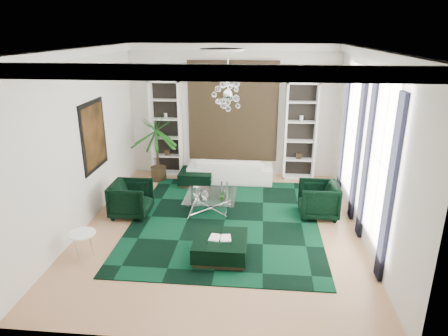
# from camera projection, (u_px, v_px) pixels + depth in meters

# --- Properties ---
(floor) EXTENTS (6.00, 7.00, 0.02)m
(floor) POSITION_uv_depth(u_px,v_px,m) (221.00, 227.00, 8.90)
(floor) COLOR tan
(floor) RESTS_ON ground
(ceiling) EXTENTS (6.00, 7.00, 0.02)m
(ceiling) POSITION_uv_depth(u_px,v_px,m) (220.00, 48.00, 7.64)
(ceiling) COLOR white
(ceiling) RESTS_ON ground
(wall_back) EXTENTS (6.00, 0.02, 3.80)m
(wall_back) POSITION_uv_depth(u_px,v_px,m) (233.00, 111.00, 11.57)
(wall_back) COLOR silver
(wall_back) RESTS_ON ground
(wall_front) EXTENTS (6.00, 0.02, 3.80)m
(wall_front) POSITION_uv_depth(u_px,v_px,m) (192.00, 221.00, 4.97)
(wall_front) COLOR silver
(wall_front) RESTS_ON ground
(wall_left) EXTENTS (0.02, 7.00, 3.80)m
(wall_left) POSITION_uv_depth(u_px,v_px,m) (81.00, 141.00, 8.54)
(wall_left) COLOR silver
(wall_left) RESTS_ON ground
(wall_right) EXTENTS (0.02, 7.00, 3.80)m
(wall_right) POSITION_uv_depth(u_px,v_px,m) (370.00, 148.00, 8.00)
(wall_right) COLOR silver
(wall_right) RESTS_ON ground
(crown_molding) EXTENTS (6.00, 7.00, 0.18)m
(crown_molding) POSITION_uv_depth(u_px,v_px,m) (220.00, 54.00, 7.68)
(crown_molding) COLOR white
(crown_molding) RESTS_ON ceiling
(ceiling_medallion) EXTENTS (0.90, 0.90, 0.05)m
(ceiling_medallion) POSITION_uv_depth(u_px,v_px,m) (222.00, 50.00, 7.94)
(ceiling_medallion) COLOR white
(ceiling_medallion) RESTS_ON ceiling
(tapestry) EXTENTS (2.50, 0.06, 2.80)m
(tapestry) POSITION_uv_depth(u_px,v_px,m) (233.00, 112.00, 11.52)
(tapestry) COLOR black
(tapestry) RESTS_ON wall_back
(shelving_left) EXTENTS (0.90, 0.38, 2.80)m
(shelving_left) POSITION_uv_depth(u_px,v_px,m) (166.00, 128.00, 11.72)
(shelving_left) COLOR white
(shelving_left) RESTS_ON floor
(shelving_right) EXTENTS (0.90, 0.38, 2.80)m
(shelving_right) POSITION_uv_depth(u_px,v_px,m) (300.00, 131.00, 11.37)
(shelving_right) COLOR white
(shelving_right) RESTS_ON floor
(painting) EXTENTS (0.04, 1.30, 1.60)m
(painting) POSITION_uv_depth(u_px,v_px,m) (94.00, 136.00, 9.11)
(painting) COLOR black
(painting) RESTS_ON wall_left
(window_near) EXTENTS (0.03, 1.10, 2.90)m
(window_near) POSITION_uv_depth(u_px,v_px,m) (381.00, 162.00, 7.16)
(window_near) COLOR white
(window_near) RESTS_ON wall_right
(curtain_near_a) EXTENTS (0.07, 0.30, 3.25)m
(curtain_near_a) POSITION_uv_depth(u_px,v_px,m) (390.00, 192.00, 6.51)
(curtain_near_a) COLOR black
(curtain_near_a) RESTS_ON floor
(curtain_near_b) EXTENTS (0.07, 0.30, 3.25)m
(curtain_near_b) POSITION_uv_depth(u_px,v_px,m) (367.00, 162.00, 7.98)
(curtain_near_b) COLOR black
(curtain_near_b) RESTS_ON floor
(window_far) EXTENTS (0.03, 1.10, 2.90)m
(window_far) POSITION_uv_depth(u_px,v_px,m) (353.00, 130.00, 9.41)
(window_far) COLOR white
(window_far) RESTS_ON wall_right
(curtain_far_a) EXTENTS (0.07, 0.30, 3.25)m
(curtain_far_a) POSITION_uv_depth(u_px,v_px,m) (358.00, 150.00, 8.77)
(curtain_far_a) COLOR black
(curtain_far_a) RESTS_ON floor
(curtain_far_b) EXTENTS (0.07, 0.30, 3.25)m
(curtain_far_b) POSITION_uv_depth(u_px,v_px,m) (344.00, 132.00, 10.23)
(curtain_far_b) COLOR black
(curtain_far_b) RESTS_ON floor
(rug) EXTENTS (4.20, 5.00, 0.02)m
(rug) POSITION_uv_depth(u_px,v_px,m) (225.00, 220.00, 9.17)
(rug) COLOR black
(rug) RESTS_ON floor
(sofa) EXTENTS (2.39, 0.94, 0.70)m
(sofa) POSITION_uv_depth(u_px,v_px,m) (230.00, 169.00, 11.46)
(sofa) COLOR white
(sofa) RESTS_ON floor
(armchair_left) EXTENTS (0.89, 0.87, 0.81)m
(armchair_left) POSITION_uv_depth(u_px,v_px,m) (131.00, 199.00, 9.32)
(armchair_left) COLOR black
(armchair_left) RESTS_ON floor
(armchair_right) EXTENTS (0.89, 0.87, 0.81)m
(armchair_right) POSITION_uv_depth(u_px,v_px,m) (318.00, 200.00, 9.28)
(armchair_right) COLOR black
(armchair_right) RESTS_ON floor
(coffee_table) EXTENTS (1.20, 1.20, 0.41)m
(coffee_table) POSITION_uv_depth(u_px,v_px,m) (211.00, 203.00, 9.57)
(coffee_table) COLOR white
(coffee_table) RESTS_ON floor
(ottoman_side) EXTENTS (0.90, 0.90, 0.40)m
(ottoman_side) POSITION_uv_depth(u_px,v_px,m) (196.00, 177.00, 11.26)
(ottoman_side) COLOR black
(ottoman_side) RESTS_ON floor
(ottoman_front) EXTENTS (1.00, 1.00, 0.40)m
(ottoman_front) POSITION_uv_depth(u_px,v_px,m) (220.00, 247.00, 7.64)
(ottoman_front) COLOR black
(ottoman_front) RESTS_ON floor
(book) EXTENTS (0.42, 0.28, 0.03)m
(book) POSITION_uv_depth(u_px,v_px,m) (220.00, 238.00, 7.57)
(book) COLOR white
(book) RESTS_ON ottoman_front
(side_table) EXTENTS (0.52, 0.52, 0.50)m
(side_table) POSITION_uv_depth(u_px,v_px,m) (83.00, 245.00, 7.63)
(side_table) COLOR white
(side_table) RESTS_ON floor
(palm) EXTENTS (1.50, 1.50, 2.40)m
(palm) POSITION_uv_depth(u_px,v_px,m) (157.00, 140.00, 11.24)
(palm) COLOR #114510
(palm) RESTS_ON floor
(chandelier) EXTENTS (0.80, 0.80, 0.72)m
(chandelier) POSITION_uv_depth(u_px,v_px,m) (228.00, 94.00, 8.49)
(chandelier) COLOR white
(chandelier) RESTS_ON ceiling
(table_plant) EXTENTS (0.13, 0.11, 0.24)m
(table_plant) POSITION_uv_depth(u_px,v_px,m) (222.00, 195.00, 9.20)
(table_plant) COLOR #114510
(table_plant) RESTS_ON coffee_table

